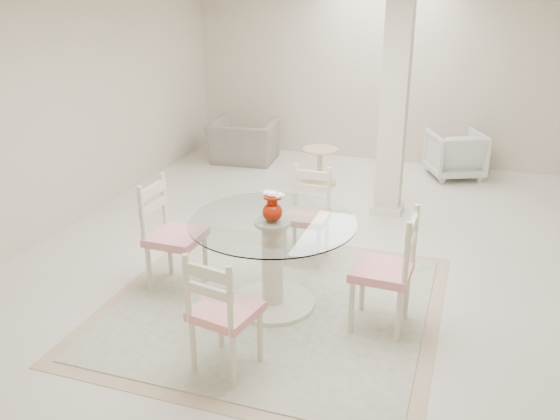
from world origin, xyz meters
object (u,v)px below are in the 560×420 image
(dining_chair_north, at_px, (308,208))
(dining_chair_south, at_px, (220,306))
(column, at_px, (394,104))
(side_table, at_px, (320,168))
(recliner_taupe, at_px, (244,141))
(dining_table, at_px, (273,264))
(dining_chair_east, at_px, (392,262))
(red_vase, at_px, (273,207))
(armchair_white, at_px, (455,154))
(dining_chair_west, at_px, (168,227))

(dining_chair_north, xyz_separation_m, dining_chair_south, (-0.07, -2.04, 0.01))
(column, distance_m, side_table, 1.72)
(column, bearing_deg, dining_chair_north, -109.82)
(side_table, bearing_deg, recliner_taupe, 154.74)
(dining_table, relative_size, dining_chair_east, 1.23)
(red_vase, bearing_deg, column, 77.04)
(dining_chair_east, height_order, side_table, dining_chair_east)
(column, height_order, dining_table, column)
(dining_chair_east, bearing_deg, dining_chair_north, -134.44)
(dining_chair_east, bearing_deg, red_vase, -89.88)
(red_vase, height_order, dining_chair_south, same)
(dining_table, xyz_separation_m, red_vase, (0.00, 0.00, 0.53))
(recliner_taupe, height_order, armchair_white, armchair_white)
(dining_chair_east, relative_size, dining_chair_west, 1.00)
(dining_chair_south, height_order, side_table, dining_chair_south)
(red_vase, xyz_separation_m, side_table, (-0.48, 3.35, -0.71))
(red_vase, bearing_deg, dining_chair_south, -92.33)
(dining_chair_east, relative_size, dining_chair_south, 1.07)
(dining_chair_north, xyz_separation_m, dining_chair_west, (-1.05, -0.99, 0.05))
(dining_chair_east, bearing_deg, dining_chair_south, -45.19)
(dining_chair_north, distance_m, dining_chair_west, 1.45)
(column, distance_m, dining_chair_south, 3.77)
(dining_chair_north, bearing_deg, side_table, 101.36)
(dining_chair_north, relative_size, recliner_taupe, 1.07)
(red_vase, bearing_deg, armchair_white, 73.18)
(dining_chair_north, bearing_deg, recliner_taupe, 121.83)
(red_vase, xyz_separation_m, dining_chair_east, (1.03, -0.03, -0.34))
(recliner_taupe, xyz_separation_m, armchair_white, (3.19, 0.28, 0.01))
(dining_chair_east, xyz_separation_m, dining_chair_south, (-1.07, -0.99, -0.04))
(dining_chair_west, relative_size, armchair_white, 1.58)
(dining_table, height_order, dining_chair_south, dining_chair_south)
(column, distance_m, red_vase, 2.71)
(dining_chair_north, height_order, dining_chair_south, dining_chair_south)
(dining_chair_east, bearing_deg, armchair_white, 178.36)
(dining_chair_north, height_order, armchair_white, dining_chair_north)
(red_vase, bearing_deg, side_table, 98.08)
(red_vase, height_order, side_table, red_vase)
(column, distance_m, recliner_taupe, 3.04)
(column, xyz_separation_m, armchair_white, (0.70, 1.69, -1.01))
(dining_chair_west, height_order, armchair_white, dining_chair_west)
(red_vase, relative_size, dining_chair_east, 0.22)
(red_vase, xyz_separation_m, dining_chair_north, (0.03, 1.02, -0.39))
(dining_table, height_order, dining_chair_east, dining_chair_east)
(dining_chair_west, bearing_deg, column, -30.86)
(dining_chair_east, bearing_deg, column, -168.88)
(dining_chair_west, xyz_separation_m, recliner_taupe, (-0.87, 3.99, -0.29))
(red_vase, height_order, armchair_white, red_vase)
(dining_chair_east, bearing_deg, side_table, -154.10)
(dining_chair_north, height_order, dining_chair_west, dining_chair_west)
(column, height_order, red_vase, column)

